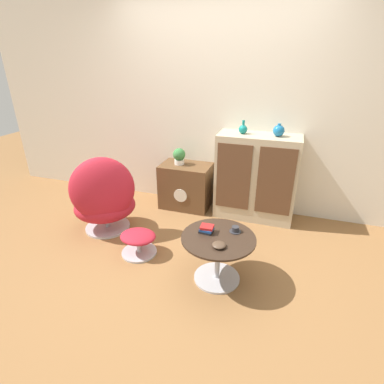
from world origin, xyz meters
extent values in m
plane|color=olive|center=(0.00, 0.00, 0.00)|extent=(12.00, 12.00, 0.00)
cube|color=silver|center=(0.00, 1.40, 1.30)|extent=(6.40, 0.06, 2.60)
cube|color=tan|center=(0.55, 1.18, 0.52)|extent=(0.94, 0.40, 1.03)
cube|color=brown|center=(0.31, 0.97, 0.57)|extent=(0.39, 0.01, 0.78)
cube|color=brown|center=(0.78, 0.97, 0.57)|extent=(0.39, 0.01, 0.78)
cube|color=brown|center=(-0.34, 1.16, 0.29)|extent=(0.64, 0.42, 0.58)
cylinder|color=beige|center=(-0.34, 0.95, 0.24)|extent=(0.17, 0.01, 0.17)
cylinder|color=#B7B7BC|center=(-1.02, 0.34, 0.01)|extent=(0.51, 0.51, 0.02)
cylinder|color=#B7B7BC|center=(-1.02, 0.34, 0.07)|extent=(0.06, 0.06, 0.10)
ellipsoid|color=#B21E2D|center=(-1.02, 0.34, 0.28)|extent=(0.89, 0.86, 0.32)
ellipsoid|color=#B21E2D|center=(-0.95, 0.24, 0.55)|extent=(0.80, 0.73, 0.73)
cylinder|color=#B7B7BC|center=(-0.44, 0.01, 0.01)|extent=(0.36, 0.36, 0.02)
cylinder|color=#B7B7BC|center=(-0.44, 0.01, 0.09)|extent=(0.04, 0.04, 0.13)
ellipsoid|color=#B21E2D|center=(-0.44, 0.01, 0.20)|extent=(0.37, 0.31, 0.09)
cylinder|color=#B7B7BC|center=(0.41, -0.11, 0.01)|extent=(0.41, 0.41, 0.02)
cylinder|color=#B7B7BC|center=(0.41, -0.11, 0.22)|extent=(0.04, 0.04, 0.41)
cylinder|color=#332319|center=(0.41, -0.11, 0.44)|extent=(0.64, 0.64, 0.02)
ellipsoid|color=#147A75|center=(0.35, 1.18, 1.08)|extent=(0.10, 0.10, 0.10)
cylinder|color=#147A75|center=(0.35, 1.18, 1.15)|extent=(0.03, 0.03, 0.06)
ellipsoid|color=#196699|center=(0.75, 1.18, 1.09)|extent=(0.13, 0.13, 0.13)
cylinder|color=#196699|center=(0.75, 1.18, 1.16)|extent=(0.04, 0.04, 0.02)
cylinder|color=silver|center=(-0.42, 1.16, 0.61)|extent=(0.12, 0.12, 0.06)
sphere|color=#387A3D|center=(-0.42, 1.16, 0.71)|extent=(0.16, 0.16, 0.16)
cylinder|color=#2D2D33|center=(0.53, 0.02, 0.45)|extent=(0.10, 0.10, 0.01)
cylinder|color=#2D2D33|center=(0.53, 0.02, 0.47)|extent=(0.06, 0.06, 0.05)
cube|color=black|center=(0.29, -0.07, 0.45)|extent=(0.12, 0.10, 0.02)
cube|color=#1E478C|center=(0.29, -0.07, 0.47)|extent=(0.12, 0.10, 0.02)
cube|color=red|center=(0.29, -0.07, 0.50)|extent=(0.11, 0.10, 0.02)
ellipsoid|color=#4C3828|center=(0.45, -0.25, 0.46)|extent=(0.11, 0.11, 0.04)
camera|label=1|loc=(0.87, -2.22, 1.85)|focal=28.00mm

